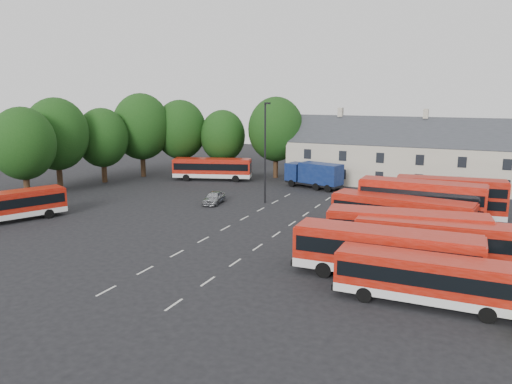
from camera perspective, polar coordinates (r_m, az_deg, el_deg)
ground at (r=43.91m, az=-4.73°, el=-4.77°), size 140.00×140.00×0.00m
lane_markings at (r=44.53m, az=-0.66°, el=-4.49°), size 5.15×33.80×0.01m
treeline at (r=69.95m, az=-12.11°, el=6.64°), size 29.92×32.59×12.01m
terrace_houses at (r=67.67m, az=18.54°, el=3.74°), size 35.70×7.13×10.06m
bus_row_a at (r=30.74m, az=18.89°, el=-9.11°), size 10.34×2.44×2.92m
bus_row_b at (r=33.90m, az=14.62°, el=-6.45°), size 11.99×3.01×3.37m
bus_row_c at (r=37.90m, az=19.91°, el=-5.04°), size 11.44×3.36×3.19m
bus_row_d at (r=39.45m, az=16.83°, el=-4.06°), size 12.10×4.19×3.35m
bus_row_e at (r=44.54m, az=16.29°, el=-2.28°), size 12.12×4.32×3.35m
bus_dd_south at (r=46.76m, az=18.32°, el=-1.13°), size 10.86×2.86×4.42m
bus_dd_north at (r=51.33m, az=21.30°, el=-0.46°), size 10.17×3.22×4.10m
bus_west at (r=52.70m, az=-26.43°, el=-1.25°), size 6.31×10.28×2.89m
bus_north at (r=69.80m, az=-5.02°, el=2.83°), size 11.05×5.62×3.06m
box_truck at (r=64.15m, az=6.68°, el=2.06°), size 7.91×4.37×3.30m
silver_car at (r=55.33m, az=-4.82°, el=-0.64°), size 2.29×4.28×1.38m
lamppost at (r=54.70m, az=1.06°, el=4.80°), size 0.76×0.48×11.07m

